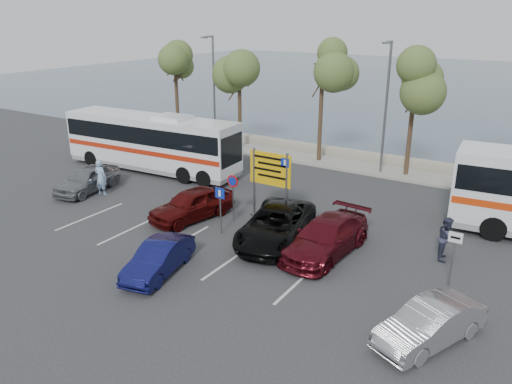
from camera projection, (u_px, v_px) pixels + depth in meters
The scene contains 24 objects.
ground at pixel (214, 241), 22.38m from camera, with size 120.00×120.00×0.00m, color #2E2E30.
kerb_strip at pixel (339, 164), 33.52m from camera, with size 44.00×2.40×0.15m, color #9B988D.
seawall at pixel (350, 154), 35.03m from camera, with size 48.00×0.80×0.60m, color #A8A087.
sea at pixel (469, 86), 70.20m from camera, with size 140.00×140.00×0.00m, color #465B71.
tree_far_left at pixel (175, 59), 38.42m from camera, with size 3.20×3.20×7.60m.
tree_left at pixel (239, 67), 35.53m from camera, with size 3.20×3.20×7.20m.
tree_mid at pixel (323, 62), 32.05m from camera, with size 3.20×3.20×8.00m.
tree_right at pixel (416, 76), 29.21m from camera, with size 3.20×3.20×7.40m.
street_lamp_left at pixel (213, 86), 36.62m from camera, with size 0.45×1.15×8.01m.
street_lamp_right at pixel (386, 102), 30.10m from camera, with size 0.45×1.15×8.01m.
direction_sign at pixel (270, 175), 23.61m from camera, with size 2.20×0.12×3.60m.
sign_no_stop at pixel (233, 190), 24.05m from camera, with size 0.60×0.08×2.35m.
sign_parking at pixel (220, 204), 22.62m from camera, with size 0.50×0.07×2.25m.
sign_taxi at pixel (453, 252), 18.18m from camera, with size 0.50×0.07×2.20m.
lane_markings at pixel (180, 243), 22.16m from camera, with size 12.02×4.20×0.01m, color silver, non-canonical shape.
coach_bus_left at pixel (151, 144), 31.89m from camera, with size 12.21×3.34×3.76m.
car_silver_a at pixel (87, 179), 28.40m from camera, with size 1.72×4.28×1.46m, color gray.
car_blue at pixel (159, 258), 19.42m from camera, with size 1.32×3.80×1.25m, color #11134F.
car_maroon at pixel (326, 237), 20.95m from camera, with size 2.11×5.20×1.51m, color #550E17.
car_red at pixel (192, 204), 24.56m from camera, with size 1.80×4.49×1.53m, color #4D0B0B.
suv_black at pixel (276, 225), 22.15m from camera, with size 2.57×5.57×1.55m, color black.
car_silver_b at pixel (430, 324), 15.28m from camera, with size 1.38×3.96×1.30m, color gray.
pedestrian_near at pixel (101, 177), 27.79m from camera, with size 0.73×0.48×2.01m, color #91AFD4.
pedestrian_far at pixel (447, 238), 20.43m from camera, with size 0.90×0.70×1.85m, color #32354B.
Camera 1 is at (12.42, -16.21, 9.61)m, focal length 35.00 mm.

